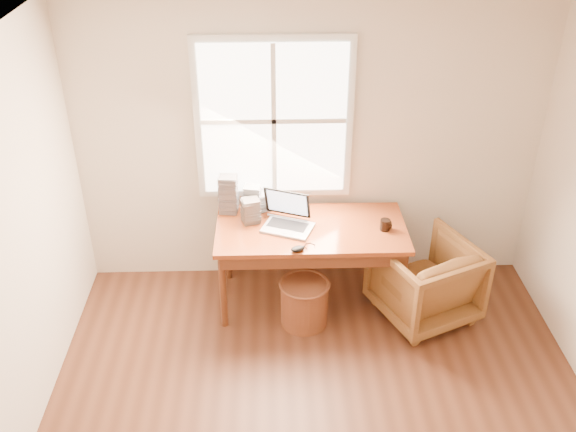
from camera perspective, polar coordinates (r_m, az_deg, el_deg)
name	(u,v)px	position (r m, az deg, el deg)	size (l,w,h in m)	color
room_shell	(327,294)	(3.72, 3.48, -6.94)	(4.04, 4.54, 2.64)	#542E1C
desk	(311,229)	(5.40, 2.07, -1.18)	(1.60, 0.80, 0.04)	brown
armchair	(425,280)	(5.56, 12.07, -5.59)	(0.75, 0.77, 0.70)	brown
wicker_stool	(304,303)	(5.44, 1.46, -7.74)	(0.40, 0.40, 0.40)	brown
laptop	(288,214)	(5.28, -0.02, 0.22)	(0.40, 0.42, 0.30)	#B9BBC0
mouse	(298,249)	(5.08, 0.87, -2.93)	(0.12, 0.07, 0.04)	black
coffee_mug	(385,225)	(5.39, 8.62, -0.79)	(0.08, 0.08, 0.10)	black
cd_stack_a	(252,200)	(5.52, -3.18, 1.42)	(0.14, 0.12, 0.27)	#AAAEB6
cd_stack_b	(251,211)	(5.41, -3.34, 0.45)	(0.14, 0.12, 0.22)	#27272C
cd_stack_c	(228,194)	(5.54, -5.32, 1.92)	(0.15, 0.14, 0.35)	gray
cd_stack_d	(265,201)	(5.60, -2.09, 1.32)	(0.13, 0.11, 0.16)	#B8BFC4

